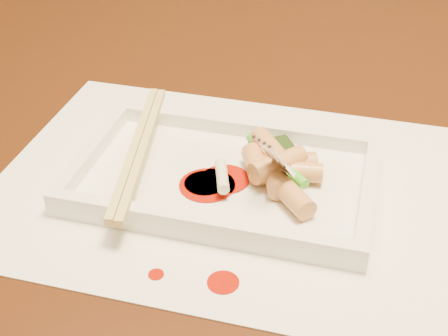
% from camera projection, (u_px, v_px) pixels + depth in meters
% --- Properties ---
extents(table, '(1.40, 0.90, 0.75)m').
position_uv_depth(table, '(208.00, 180.00, 0.73)').
color(table, black).
rests_on(table, ground).
extents(placemat, '(0.40, 0.30, 0.00)m').
position_uv_depth(placemat, '(224.00, 185.00, 0.55)').
color(placemat, white).
rests_on(placemat, table).
extents(sauce_splatter_a, '(0.02, 0.02, 0.00)m').
position_uv_depth(sauce_splatter_a, '(223.00, 282.00, 0.45)').
color(sauce_splatter_a, '#9E1204').
rests_on(sauce_splatter_a, placemat).
extents(sauce_splatter_b, '(0.01, 0.01, 0.00)m').
position_uv_depth(sauce_splatter_b, '(156.00, 274.00, 0.46)').
color(sauce_splatter_b, '#9E1204').
rests_on(sauce_splatter_b, placemat).
extents(plate_base, '(0.26, 0.16, 0.01)m').
position_uv_depth(plate_base, '(224.00, 181.00, 0.55)').
color(plate_base, white).
rests_on(plate_base, placemat).
extents(plate_rim_far, '(0.26, 0.01, 0.01)m').
position_uv_depth(plate_rim_far, '(244.00, 127.00, 0.60)').
color(plate_rim_far, white).
rests_on(plate_rim_far, plate_base).
extents(plate_rim_near, '(0.26, 0.01, 0.01)m').
position_uv_depth(plate_rim_near, '(199.00, 225.00, 0.48)').
color(plate_rim_near, white).
rests_on(plate_rim_near, plate_base).
extents(plate_rim_left, '(0.01, 0.14, 0.01)m').
position_uv_depth(plate_rim_left, '(93.00, 150.00, 0.57)').
color(plate_rim_left, white).
rests_on(plate_rim_left, plate_base).
extents(plate_rim_right, '(0.01, 0.14, 0.01)m').
position_uv_depth(plate_rim_right, '(368.00, 193.00, 0.52)').
color(plate_rim_right, white).
rests_on(plate_rim_right, plate_base).
extents(veg_piece, '(0.05, 0.04, 0.01)m').
position_uv_depth(veg_piece, '(273.00, 151.00, 0.57)').
color(veg_piece, black).
rests_on(veg_piece, plate_base).
extents(scallion_white, '(0.02, 0.04, 0.01)m').
position_uv_depth(scallion_white, '(222.00, 176.00, 0.53)').
color(scallion_white, '#EAEACC').
rests_on(scallion_white, plate_base).
extents(scallion_green, '(0.07, 0.07, 0.01)m').
position_uv_depth(scallion_green, '(276.00, 160.00, 0.55)').
color(scallion_green, green).
rests_on(scallion_green, plate_base).
extents(chopstick_a, '(0.04, 0.20, 0.01)m').
position_uv_depth(chopstick_a, '(135.00, 147.00, 0.55)').
color(chopstick_a, '#D0BA68').
rests_on(chopstick_a, plate_rim_near).
extents(chopstick_b, '(0.04, 0.20, 0.01)m').
position_uv_depth(chopstick_b, '(143.00, 149.00, 0.55)').
color(chopstick_b, '#D0BA68').
rests_on(chopstick_b, plate_rim_near).
extents(fork, '(0.09, 0.10, 0.14)m').
position_uv_depth(fork, '(313.00, 104.00, 0.50)').
color(fork, silver).
rests_on(fork, plate_base).
extents(sauce_blob_0, '(0.05, 0.05, 0.00)m').
position_uv_depth(sauce_blob_0, '(207.00, 185.00, 0.54)').
color(sauce_blob_0, '#9E1204').
rests_on(sauce_blob_0, plate_base).
extents(sauce_blob_1, '(0.04, 0.04, 0.00)m').
position_uv_depth(sauce_blob_1, '(225.00, 179.00, 0.54)').
color(sauce_blob_1, '#9E1204').
rests_on(sauce_blob_1, plate_base).
extents(sauce_blob_2, '(0.04, 0.04, 0.00)m').
position_uv_depth(sauce_blob_2, '(205.00, 183.00, 0.54)').
color(sauce_blob_2, '#9E1204').
rests_on(sauce_blob_2, plate_base).
extents(rice_cake_0, '(0.04, 0.05, 0.02)m').
position_uv_depth(rice_cake_0, '(293.00, 196.00, 0.51)').
color(rice_cake_0, tan).
rests_on(rice_cake_0, plate_base).
extents(rice_cake_1, '(0.03, 0.04, 0.02)m').
position_uv_depth(rice_cake_1, '(255.00, 164.00, 0.54)').
color(rice_cake_1, tan).
rests_on(rice_cake_1, plate_base).
extents(rice_cake_2, '(0.04, 0.05, 0.02)m').
position_uv_depth(rice_cake_2, '(270.00, 148.00, 0.55)').
color(rice_cake_2, tan).
rests_on(rice_cake_2, plate_base).
extents(rice_cake_3, '(0.03, 0.05, 0.02)m').
position_uv_depth(rice_cake_3, '(275.00, 174.00, 0.53)').
color(rice_cake_3, tan).
rests_on(rice_cake_3, plate_base).
extents(rice_cake_4, '(0.04, 0.03, 0.02)m').
position_uv_depth(rice_cake_4, '(294.00, 164.00, 0.54)').
color(rice_cake_4, tan).
rests_on(rice_cake_4, plate_base).
extents(rice_cake_5, '(0.05, 0.05, 0.02)m').
position_uv_depth(rice_cake_5, '(278.00, 165.00, 0.53)').
color(rice_cake_5, tan).
rests_on(rice_cake_5, plate_base).
extents(rice_cake_6, '(0.04, 0.02, 0.02)m').
position_uv_depth(rice_cake_6, '(298.00, 172.00, 0.54)').
color(rice_cake_6, tan).
rests_on(rice_cake_6, plate_base).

